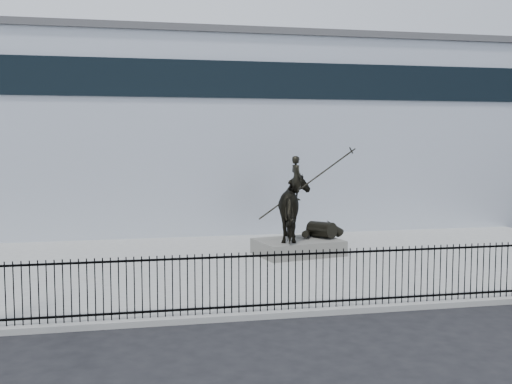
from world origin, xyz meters
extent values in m
plane|color=black|center=(0.00, 0.00, 0.00)|extent=(120.00, 120.00, 0.00)
cube|color=gray|center=(0.00, 7.00, 0.07)|extent=(30.00, 12.00, 0.15)
cube|color=silver|center=(0.00, 20.00, 4.50)|extent=(44.00, 14.00, 9.00)
cube|color=black|center=(0.00, 1.25, 0.30)|extent=(22.00, 0.05, 0.05)
cube|color=black|center=(0.00, 1.25, 1.55)|extent=(22.00, 0.05, 0.05)
cube|color=black|center=(0.00, 1.25, 0.90)|extent=(22.00, 0.03, 1.50)
cube|color=#5F5D57|center=(3.07, 8.13, 0.43)|extent=(3.35, 2.62, 0.56)
imported|color=black|center=(3.07, 8.13, 1.91)|extent=(2.46, 2.73, 2.39)
imported|color=black|center=(2.98, 8.11, 3.00)|extent=(0.50, 0.66, 1.62)
cylinder|color=black|center=(3.39, 8.20, 2.76)|extent=(3.78, 0.82, 2.43)
camera|label=1|loc=(-2.90, -12.98, 4.40)|focal=42.00mm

